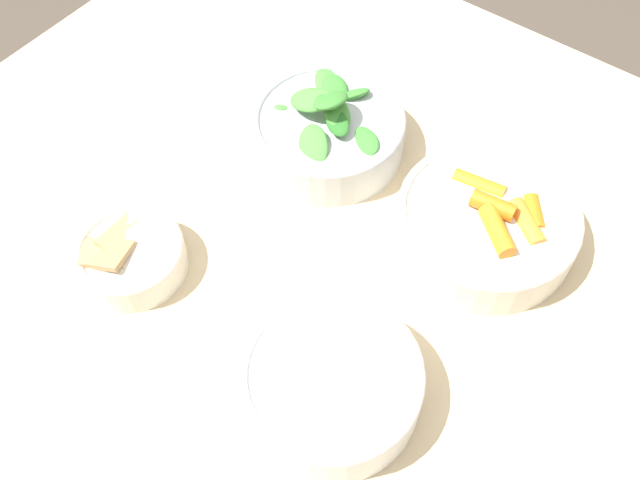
# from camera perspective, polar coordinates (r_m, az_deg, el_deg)

# --- Properties ---
(ground_plane) EXTENTS (10.00, 10.00, 0.00)m
(ground_plane) POSITION_cam_1_polar(r_m,az_deg,el_deg) (1.49, -2.66, -17.25)
(ground_plane) COLOR #4C4238
(dining_table) EXTENTS (1.04, 0.96, 0.76)m
(dining_table) POSITION_cam_1_polar(r_m,az_deg,el_deg) (0.90, -4.23, -5.17)
(dining_table) COLOR beige
(dining_table) RESTS_ON ground_plane
(bowl_carrots) EXTENTS (0.20, 0.20, 0.07)m
(bowl_carrots) POSITION_cam_1_polar(r_m,az_deg,el_deg) (0.80, 13.22, 1.34)
(bowl_carrots) COLOR silver
(bowl_carrots) RESTS_ON dining_table
(bowl_greens) EXTENTS (0.18, 0.18, 0.11)m
(bowl_greens) POSITION_cam_1_polar(r_m,az_deg,el_deg) (0.86, 0.67, 8.84)
(bowl_greens) COLOR silver
(bowl_greens) RESTS_ON dining_table
(bowl_beans_hotdog) EXTENTS (0.17, 0.17, 0.06)m
(bowl_beans_hotdog) POSITION_cam_1_polar(r_m,az_deg,el_deg) (0.69, 0.89, -11.49)
(bowl_beans_hotdog) COLOR white
(bowl_beans_hotdog) RESTS_ON dining_table
(bowl_cookies) EXTENTS (0.12, 0.12, 0.05)m
(bowl_cookies) POSITION_cam_1_polar(r_m,az_deg,el_deg) (0.79, -14.98, -1.19)
(bowl_cookies) COLOR silver
(bowl_cookies) RESTS_ON dining_table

